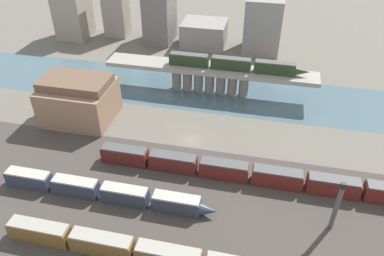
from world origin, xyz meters
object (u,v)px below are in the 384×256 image
object	(u,v)px
train_yard_mid	(105,192)
signal_tower	(337,207)
train_on_bridge	(236,64)
warehouse_building	(79,100)
train_yard_far	(256,175)

from	to	relation	value
train_yard_mid	signal_tower	distance (m)	46.07
train_on_bridge	train_yard_mid	xyz separation A→B (m)	(-20.71, -49.26, -8.24)
train_on_bridge	train_yard_mid	distance (m)	54.07
train_yard_mid	warehouse_building	size ratio (longest dim) A/B	2.57
warehouse_building	train_yard_mid	bearing A→B (deg)	-55.39
signal_tower	warehouse_building	bearing A→B (deg)	158.89
signal_tower	train_yard_far	bearing A→B (deg)	147.96
train_yard_far	warehouse_building	size ratio (longest dim) A/B	4.05
train_yard_mid	train_yard_far	distance (m)	32.70
train_on_bridge	train_yard_far	size ratio (longest dim) A/B	0.56
train_on_bridge	warehouse_building	xyz separation A→B (m)	(-39.59, -21.89, -4.34)
train_yard_mid	train_on_bridge	bearing A→B (deg)	67.20
train_yard_far	warehouse_building	distance (m)	51.76
train_on_bridge	warehouse_building	size ratio (longest dim) A/B	2.26
train_on_bridge	train_yard_far	bearing A→B (deg)	-75.40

